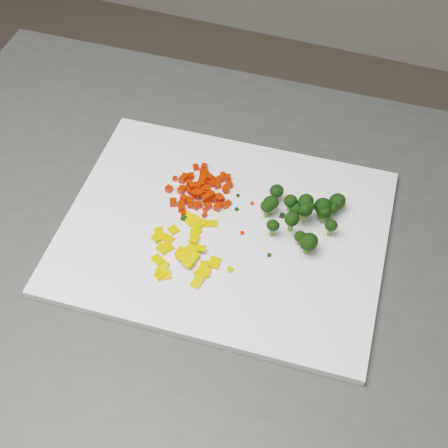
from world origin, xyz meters
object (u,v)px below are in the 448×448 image
(counter_block, at_px, (230,384))
(cutting_board, at_px, (224,231))
(broccoli_pile, at_px, (304,214))
(pepper_pile, at_px, (189,247))
(carrot_pile, at_px, (202,187))

(counter_block, distance_m, cutting_board, 0.46)
(cutting_board, relative_size, broccoli_pile, 3.75)
(counter_block, distance_m, pepper_pile, 0.47)
(pepper_pile, bearing_deg, counter_block, 34.84)
(broccoli_pile, bearing_deg, carrot_pile, 175.85)
(cutting_board, bearing_deg, carrot_pile, 135.47)
(cutting_board, bearing_deg, pepper_pile, -121.79)
(carrot_pile, height_order, pepper_pile, carrot_pile)
(counter_block, relative_size, carrot_pile, 10.77)
(pepper_pile, distance_m, broccoli_pile, 0.16)
(cutting_board, height_order, pepper_pile, pepper_pile)
(carrot_pile, distance_m, broccoli_pile, 0.15)
(cutting_board, height_order, carrot_pile, carrot_pile)
(counter_block, relative_size, pepper_pile, 9.28)
(pepper_pile, xyz_separation_m, broccoli_pile, (0.13, 0.09, 0.02))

